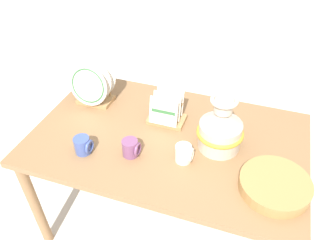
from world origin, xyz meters
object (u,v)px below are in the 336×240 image
object	(u,v)px
dish_rack_round_plates	(93,87)
mug_plum_glaze	(131,148)
mug_cobalt_glaze	(83,145)
ceramic_vase	(221,128)
mug_cream_glaze	(184,154)
dish_rack_square_plates	(167,113)
wicker_charger_stack	(275,185)

from	to	relation	value
dish_rack_round_plates	mug_plum_glaze	distance (m)	0.50
mug_cobalt_glaze	ceramic_vase	bearing A→B (deg)	22.30
mug_cream_glaze	ceramic_vase	bearing A→B (deg)	47.78
ceramic_vase	dish_rack_round_plates	size ratio (longest dim) A/B	1.14
mug_cobalt_glaze	dish_rack_round_plates	bearing A→B (deg)	111.21
mug_plum_glaze	ceramic_vase	bearing A→B (deg)	26.65
ceramic_vase	mug_cream_glaze	size ratio (longest dim) A/B	3.32
dish_rack_round_plates	dish_rack_square_plates	world-z (taller)	dish_rack_round_plates
dish_rack_square_plates	mug_cream_glaze	bearing A→B (deg)	-55.95
dish_rack_round_plates	dish_rack_square_plates	size ratio (longest dim) A/B	1.29
dish_rack_round_plates	mug_plum_glaze	bearing A→B (deg)	-41.30
dish_rack_square_plates	mug_plum_glaze	bearing A→B (deg)	-104.55
mug_cream_glaze	wicker_charger_stack	bearing A→B (deg)	-5.78
dish_rack_square_plates	mug_plum_glaze	xyz separation A→B (m)	(-0.08, -0.30, -0.01)
mug_plum_glaze	dish_rack_round_plates	bearing A→B (deg)	138.70
ceramic_vase	mug_cream_glaze	xyz separation A→B (m)	(-0.14, -0.15, -0.07)
dish_rack_round_plates	mug_cream_glaze	xyz separation A→B (m)	(0.63, -0.29, -0.06)
ceramic_vase	dish_rack_square_plates	size ratio (longest dim) A/B	1.46
dish_rack_round_plates	dish_rack_square_plates	bearing A→B (deg)	-3.76
ceramic_vase	mug_cobalt_glaze	world-z (taller)	ceramic_vase
dish_rack_round_plates	mug_plum_glaze	size ratio (longest dim) A/B	2.92
mug_cobalt_glaze	wicker_charger_stack	bearing A→B (deg)	3.80
dish_rack_square_plates	mug_cobalt_glaze	xyz separation A→B (m)	(-0.30, -0.36, -0.01)
dish_rack_round_plates	dish_rack_square_plates	xyz separation A→B (m)	(0.45, -0.03, -0.05)
dish_rack_round_plates	mug_cobalt_glaze	xyz separation A→B (m)	(0.15, -0.39, -0.06)
mug_cream_glaze	mug_cobalt_glaze	distance (m)	0.49
mug_cream_glaze	dish_rack_square_plates	bearing A→B (deg)	124.05
ceramic_vase	wicker_charger_stack	bearing A→B (deg)	-33.94
mug_cream_glaze	mug_cobalt_glaze	xyz separation A→B (m)	(-0.48, -0.10, 0.00)
ceramic_vase	mug_cream_glaze	world-z (taller)	ceramic_vase
wicker_charger_stack	mug_plum_glaze	size ratio (longest dim) A/B	3.54
mug_cream_glaze	mug_plum_glaze	bearing A→B (deg)	-169.88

